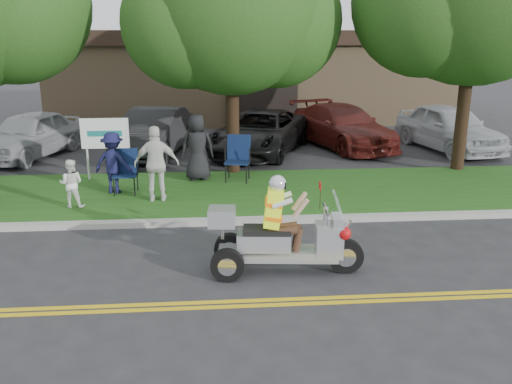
{
  "coord_description": "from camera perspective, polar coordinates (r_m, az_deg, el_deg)",
  "views": [
    {
      "loc": [
        -0.04,
        -7.78,
        3.9
      ],
      "look_at": [
        0.74,
        2.0,
        1.0
      ],
      "focal_mm": 38.0,
      "sensor_mm": 36.0,
      "label": 1
    }
  ],
  "objects": [
    {
      "name": "ground",
      "position": [
        8.71,
        -3.84,
        -10.21
      ],
      "size": [
        120.0,
        120.0,
        0.0
      ],
      "primitive_type": "plane",
      "color": "#28282B",
      "rests_on": "ground"
    },
    {
      "name": "centerline_near",
      "position": [
        8.19,
        -3.78,
        -11.99
      ],
      "size": [
        60.0,
        0.1,
        0.01
      ],
      "primitive_type": "cube",
      "color": "gold",
      "rests_on": "ground"
    },
    {
      "name": "centerline_far",
      "position": [
        8.33,
        -3.8,
        -11.46
      ],
      "size": [
        60.0,
        0.1,
        0.01
      ],
      "primitive_type": "cube",
      "color": "gold",
      "rests_on": "ground"
    },
    {
      "name": "curb",
      "position": [
        11.49,
        -4.08,
        -3.12
      ],
      "size": [
        60.0,
        0.25,
        0.12
      ],
      "primitive_type": "cube",
      "color": "#A8A89E",
      "rests_on": "ground"
    },
    {
      "name": "grass_verge",
      "position": [
        13.54,
        -4.18,
        -0.1
      ],
      "size": [
        60.0,
        4.0,
        0.1
      ],
      "primitive_type": "cube",
      "color": "#1D4A13",
      "rests_on": "ground"
    },
    {
      "name": "commercial_building",
      "position": [
        26.91,
        -0.19,
        12.4
      ],
      "size": [
        18.0,
        8.2,
        4.0
      ],
      "color": "#9E7F5B",
      "rests_on": "ground"
    },
    {
      "name": "tree_mid",
      "position": [
        15.04,
        -2.4,
        18.46
      ],
      "size": [
        5.88,
        4.8,
        7.05
      ],
      "color": "#332114",
      "rests_on": "ground"
    },
    {
      "name": "business_sign",
      "position": [
        14.9,
        -15.6,
        5.61
      ],
      "size": [
        1.25,
        0.06,
        1.75
      ],
      "color": "silver",
      "rests_on": "ground"
    },
    {
      "name": "trike_scooter",
      "position": [
        9.05,
        2.43,
        -5.0
      ],
      "size": [
        2.6,
        0.9,
        1.7
      ],
      "rotation": [
        0.0,
        0.0,
        -0.09
      ],
      "color": "black",
      "rests_on": "ground"
    },
    {
      "name": "lawn_chair_a",
      "position": [
        13.66,
        -13.54,
        2.45
      ],
      "size": [
        0.58,
        0.6,
        1.07
      ],
      "rotation": [
        0.0,
        0.0,
        -0.03
      ],
      "color": "black",
      "rests_on": "grass_verge"
    },
    {
      "name": "lawn_chair_b",
      "position": [
        14.42,
        -1.89,
        3.92
      ],
      "size": [
        0.74,
        0.76,
        1.19
      ],
      "rotation": [
        0.0,
        0.0,
        -0.2
      ],
      "color": "black",
      "rests_on": "grass_verge"
    },
    {
      "name": "spectator_adult_right",
      "position": [
        12.73,
        -10.41,
        2.94
      ],
      "size": [
        1.04,
        0.44,
        1.76
      ],
      "primitive_type": "imported",
      "rotation": [
        0.0,
        0.0,
        3.16
      ],
      "color": "silver",
      "rests_on": "grass_verge"
    },
    {
      "name": "spectator_chair_a",
      "position": [
        13.64,
        -14.79,
        3.0
      ],
      "size": [
        1.09,
        0.8,
        1.51
      ],
      "primitive_type": "imported",
      "rotation": [
        0.0,
        0.0,
        2.87
      ],
      "color": "#171841",
      "rests_on": "grass_verge"
    },
    {
      "name": "spectator_chair_b",
      "position": [
        14.43,
        -6.19,
        4.72
      ],
      "size": [
        0.92,
        0.65,
        1.78
      ],
      "primitive_type": "imported",
      "rotation": [
        0.0,
        0.0,
        3.24
      ],
      "color": "black",
      "rests_on": "grass_verge"
    },
    {
      "name": "child_right",
      "position": [
        12.81,
        -18.88,
        0.86
      ],
      "size": [
        0.55,
        0.44,
        1.1
      ],
      "primitive_type": "imported",
      "rotation": [
        0.0,
        0.0,
        3.09
      ],
      "color": "white",
      "rests_on": "grass_verge"
    },
    {
      "name": "parked_car_far_left",
      "position": [
        19.01,
        -22.77,
        5.58
      ],
      "size": [
        2.96,
        4.66,
        1.48
      ],
      "primitive_type": "imported",
      "rotation": [
        0.0,
        0.0,
        -0.3
      ],
      "color": "#A1A3A7",
      "rests_on": "ground"
    },
    {
      "name": "parked_car_left",
      "position": [
        18.21,
        -10.71,
        6.21
      ],
      "size": [
        2.45,
        4.82,
        1.52
      ],
      "primitive_type": "imported",
      "rotation": [
        0.0,
        0.0,
        -0.19
      ],
      "color": "#28282A",
      "rests_on": "ground"
    },
    {
      "name": "parked_car_mid",
      "position": [
        18.17,
        0.4,
        6.31
      ],
      "size": [
        4.1,
        5.61,
        1.42
      ],
      "primitive_type": "imported",
      "rotation": [
        0.0,
        0.0,
        -0.39
      ],
      "color": "black",
      "rests_on": "ground"
    },
    {
      "name": "parked_car_right",
      "position": [
        19.46,
        9.08,
        6.85
      ],
      "size": [
        3.52,
        5.41,
        1.46
      ],
      "primitive_type": "imported",
      "rotation": [
        0.0,
        0.0,
        0.32
      ],
      "color": "#531813",
      "rests_on": "ground"
    },
    {
      "name": "parked_car_far_right",
      "position": [
        19.77,
        19.66,
        6.42
      ],
      "size": [
        2.71,
        4.89,
        1.57
      ],
      "primitive_type": "imported",
      "rotation": [
        0.0,
        0.0,
        0.19
      ],
      "color": "#B5B8BD",
      "rests_on": "ground"
    }
  ]
}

